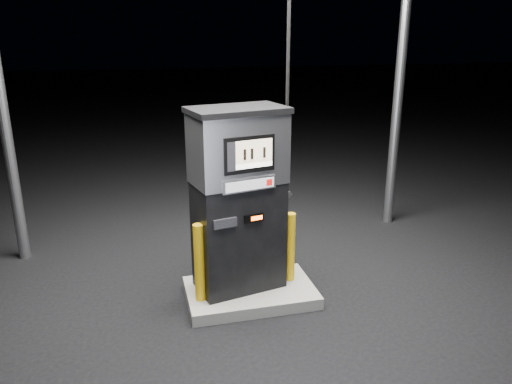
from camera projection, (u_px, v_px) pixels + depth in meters
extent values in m
plane|color=black|center=(250.00, 298.00, 6.35)|extent=(80.00, 80.00, 0.00)
cube|color=gray|center=(250.00, 293.00, 6.33)|extent=(1.60, 1.00, 0.15)
cylinder|color=gray|center=(2.00, 107.00, 6.80)|extent=(0.16, 0.16, 4.50)
cylinder|color=gray|center=(398.00, 94.00, 8.20)|extent=(0.16, 0.16, 4.50)
cube|color=black|center=(239.00, 235.00, 6.16)|extent=(1.15, 0.81, 1.38)
cube|color=#BBBBC2|center=(238.00, 148.00, 5.82)|extent=(1.17, 0.84, 0.83)
cube|color=black|center=(237.00, 110.00, 5.68)|extent=(1.23, 0.89, 0.07)
cube|color=black|center=(249.00, 154.00, 5.55)|extent=(0.61, 0.16, 0.42)
cube|color=#CBB893|center=(254.00, 151.00, 5.54)|extent=(0.44, 0.10, 0.26)
cube|color=white|center=(254.00, 165.00, 5.59)|extent=(0.44, 0.10, 0.06)
cube|color=#BBBBC2|center=(250.00, 185.00, 5.66)|extent=(0.65, 0.17, 0.15)
cube|color=#A6A9AE|center=(250.00, 185.00, 5.64)|extent=(0.59, 0.13, 0.12)
cube|color=#A40D0A|center=(269.00, 182.00, 5.74)|extent=(0.08, 0.02, 0.08)
cube|color=black|center=(254.00, 218.00, 5.81)|extent=(0.24, 0.07, 0.10)
cube|color=#FF4F0C|center=(257.00, 218.00, 5.81)|extent=(0.14, 0.03, 0.05)
cube|color=black|center=(225.00, 223.00, 5.66)|extent=(0.29, 0.09, 0.11)
cube|color=black|center=(280.00, 193.00, 6.26)|extent=(0.15, 0.22, 0.27)
cylinder|color=gray|center=(285.00, 192.00, 6.28)|extent=(0.13, 0.25, 0.08)
cylinder|color=black|center=(288.00, 40.00, 5.66)|extent=(0.05, 0.05, 3.41)
cylinder|color=#E6AD0C|center=(200.00, 263.00, 5.89)|extent=(0.14, 0.14, 0.97)
cylinder|color=#E6AD0C|center=(290.00, 247.00, 6.38)|extent=(0.16, 0.16, 0.91)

